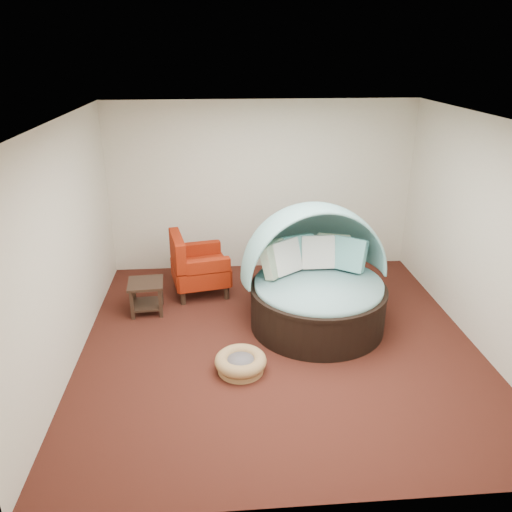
{
  "coord_description": "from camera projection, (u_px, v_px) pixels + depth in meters",
  "views": [
    {
      "loc": [
        -0.74,
        -5.48,
        3.52
      ],
      "look_at": [
        -0.25,
        0.6,
        0.97
      ],
      "focal_mm": 35.0,
      "sensor_mm": 36.0,
      "label": 1
    }
  ],
  "objects": [
    {
      "name": "wall_back",
      "position": [
        262.0,
        187.0,
        8.21
      ],
      "size": [
        5.0,
        0.0,
        5.0
      ],
      "primitive_type": "plane",
      "rotation": [
        1.57,
        0.0,
        0.0
      ],
      "color": "beige",
      "rests_on": "floor"
    },
    {
      "name": "pet_basket",
      "position": [
        241.0,
        363.0,
        5.85
      ],
      "size": [
        0.71,
        0.71,
        0.21
      ],
      "rotation": [
        0.0,
        0.0,
        0.17
      ],
      "color": "#946943",
      "rests_on": "floor"
    },
    {
      "name": "ceiling",
      "position": [
        284.0,
        120.0,
        5.37
      ],
      "size": [
        5.0,
        5.0,
        0.0
      ],
      "primitive_type": "plane",
      "rotation": [
        3.14,
        0.0,
        0.0
      ],
      "color": "white",
      "rests_on": "wall_back"
    },
    {
      "name": "canopy_daybed",
      "position": [
        316.0,
        271.0,
        6.66
      ],
      "size": [
        2.14,
        2.08,
        1.67
      ],
      "rotation": [
        0.0,
        0.0,
        0.16
      ],
      "color": "black",
      "rests_on": "floor"
    },
    {
      "name": "wall_right",
      "position": [
        484.0,
        236.0,
        6.1
      ],
      "size": [
        0.0,
        5.0,
        5.0
      ],
      "primitive_type": "plane",
      "rotation": [
        1.57,
        0.0,
        -1.57
      ],
      "color": "beige",
      "rests_on": "floor"
    },
    {
      "name": "wall_left",
      "position": [
        65.0,
        248.0,
        5.73
      ],
      "size": [
        0.0,
        5.0,
        5.0
      ],
      "primitive_type": "plane",
      "rotation": [
        1.57,
        0.0,
        1.57
      ],
      "color": "beige",
      "rests_on": "floor"
    },
    {
      "name": "side_table",
      "position": [
        146.0,
        293.0,
        7.1
      ],
      "size": [
        0.52,
        0.52,
        0.47
      ],
      "rotation": [
        0.0,
        0.0,
        0.08
      ],
      "color": "black",
      "rests_on": "floor"
    },
    {
      "name": "red_armchair",
      "position": [
        196.0,
        266.0,
        7.61
      ],
      "size": [
        0.97,
        0.97,
        0.97
      ],
      "rotation": [
        0.0,
        0.0,
        0.19
      ],
      "color": "black",
      "rests_on": "floor"
    },
    {
      "name": "wall_front",
      "position": [
        325.0,
        365.0,
        3.61
      ],
      "size": [
        5.0,
        0.0,
        5.0
      ],
      "primitive_type": "plane",
      "rotation": [
        -1.57,
        0.0,
        0.0
      ],
      "color": "beige",
      "rests_on": "floor"
    },
    {
      "name": "floor",
      "position": [
        279.0,
        342.0,
        6.45
      ],
      "size": [
        5.0,
        5.0,
        0.0
      ],
      "primitive_type": "plane",
      "color": "#421A12",
      "rests_on": "ground"
    }
  ]
}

